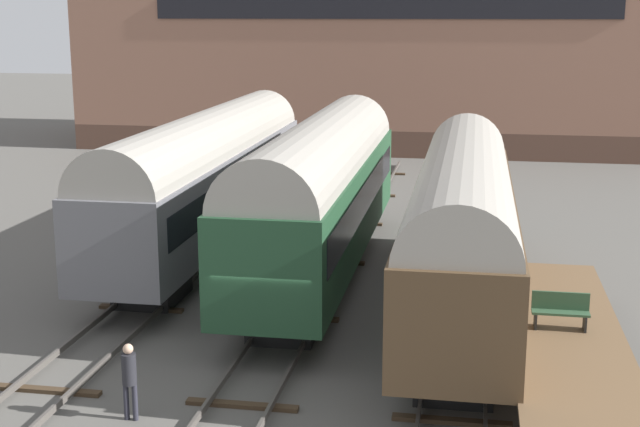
% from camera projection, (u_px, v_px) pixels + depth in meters
% --- Properties ---
extents(ground_plane, '(200.00, 200.00, 0.00)m').
position_uv_depth(ground_plane, '(272.00, 358.00, 23.04)').
color(ground_plane, '#56544F').
extents(track_left, '(2.60, 60.00, 0.26)m').
position_uv_depth(track_left, '(100.00, 341.00, 23.80)').
color(track_left, '#4C4742').
rests_on(track_left, ground).
extents(track_middle, '(2.60, 60.00, 0.26)m').
position_uv_depth(track_middle, '(272.00, 352.00, 23.01)').
color(track_middle, '#4C4742').
rests_on(track_middle, ground).
extents(track_right, '(2.60, 60.00, 0.26)m').
position_uv_depth(track_right, '(455.00, 365.00, 22.22)').
color(track_right, '#4C4742').
rests_on(track_right, ground).
extents(train_car_brown, '(2.90, 16.64, 5.06)m').
position_uv_depth(train_car_brown, '(462.00, 219.00, 25.71)').
color(train_car_brown, black).
rests_on(train_car_brown, ground).
extents(train_car_green, '(3.08, 17.20, 5.37)m').
position_uv_depth(train_car_green, '(321.00, 188.00, 29.52)').
color(train_car_green, black).
rests_on(train_car_green, ground).
extents(train_car_grey, '(2.98, 18.87, 5.19)m').
position_uv_depth(train_car_grey, '(208.00, 172.00, 32.92)').
color(train_car_grey, black).
rests_on(train_car_grey, ground).
extents(station_platform, '(2.73, 12.54, 1.06)m').
position_uv_depth(station_platform, '(567.00, 337.00, 21.81)').
color(station_platform, brown).
rests_on(station_platform, ground).
extents(bench, '(1.40, 0.40, 0.91)m').
position_uv_depth(bench, '(560.00, 309.00, 22.04)').
color(bench, '#2D4C33').
rests_on(bench, station_platform).
extents(person_worker, '(0.32, 0.32, 1.76)m').
position_uv_depth(person_worker, '(129.00, 374.00, 19.31)').
color(person_worker, '#282833').
rests_on(person_worker, ground).
extents(warehouse_building, '(39.61, 14.01, 16.21)m').
position_uv_depth(warehouse_building, '(392.00, 21.00, 59.54)').
color(warehouse_building, brown).
rests_on(warehouse_building, ground).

